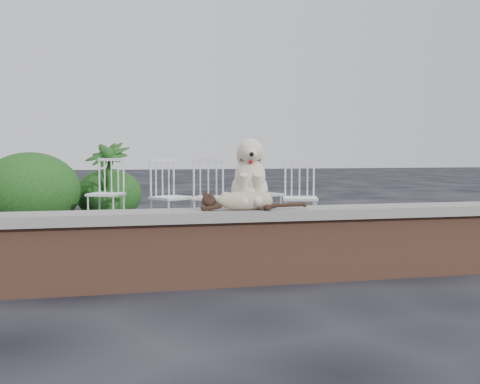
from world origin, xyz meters
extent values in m
plane|color=black|center=(0.00, 0.00, 0.00)|extent=(60.00, 60.00, 0.00)
cube|color=brown|center=(0.00, 0.00, 0.25)|extent=(6.00, 0.30, 0.50)
cube|color=slate|center=(0.00, 0.00, 0.54)|extent=(6.20, 0.40, 0.08)
imported|color=#164413|center=(-1.45, 4.40, 0.58)|extent=(0.89, 0.89, 1.17)
ellipsoid|color=#164413|center=(-2.50, 4.12, 0.48)|extent=(1.37, 1.25, 1.08)
ellipsoid|color=#164413|center=(-1.43, 4.84, 0.36)|extent=(1.02, 0.94, 0.81)
camera|label=1|loc=(-1.43, -4.29, 1.02)|focal=42.67mm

